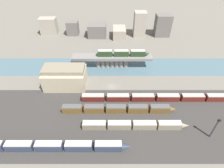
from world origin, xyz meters
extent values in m
plane|color=#666056|center=(0.00, 0.00, 0.00)|extent=(400.00, 400.00, 0.00)
cube|color=#33302D|center=(0.00, -24.00, 0.00)|extent=(280.00, 42.00, 0.01)
cube|color=#47606B|center=(0.00, 20.89, 0.00)|extent=(320.00, 21.12, 0.01)
cube|color=slate|center=(0.00, 20.89, 7.14)|extent=(50.90, 7.27, 1.82)
cylinder|color=gray|center=(-9.05, 20.89, 3.11)|extent=(3.09, 3.09, 6.23)
cylinder|color=gray|center=(-6.03, 20.89, 3.11)|extent=(3.09, 3.09, 6.23)
cylinder|color=gray|center=(-3.02, 20.89, 3.11)|extent=(3.09, 3.09, 6.23)
cylinder|color=gray|center=(0.00, 20.89, 3.11)|extent=(3.09, 3.09, 6.23)
cylinder|color=gray|center=(3.02, 20.89, 3.11)|extent=(3.09, 3.09, 6.23)
cylinder|color=gray|center=(6.03, 20.89, 3.11)|extent=(3.09, 3.09, 6.23)
cylinder|color=gray|center=(9.05, 20.89, 3.11)|extent=(3.09, 3.09, 6.23)
cube|color=#23381E|center=(-4.42, 20.89, 9.85)|extent=(9.13, 2.76, 3.61)
cube|color=#B7B2A3|center=(-4.42, 20.89, 11.85)|extent=(8.77, 2.54, 0.40)
cube|color=#23381E|center=(5.90, 20.89, 9.85)|extent=(9.13, 2.76, 3.61)
cube|color=#B7B2A3|center=(5.90, 20.89, 11.85)|extent=(8.77, 2.54, 0.40)
cube|color=#23381E|center=(16.22, 20.89, 9.85)|extent=(9.13, 2.76, 3.61)
cube|color=#B7B2A3|center=(16.22, 20.89, 11.85)|extent=(8.77, 2.54, 0.40)
cone|color=#23381E|center=(22.38, 20.89, 9.67)|extent=(3.20, 2.49, 2.49)
cube|color=#2D384C|center=(-36.40, -38.83, 1.82)|extent=(10.79, 2.91, 3.64)
cube|color=#B7B2A3|center=(-36.40, -38.83, 3.84)|extent=(10.36, 2.68, 0.40)
cube|color=#2D384C|center=(-24.73, -38.83, 1.82)|extent=(10.79, 2.91, 3.64)
cube|color=#B7B2A3|center=(-24.73, -38.83, 3.84)|extent=(10.36, 2.68, 0.40)
cube|color=#2D384C|center=(-13.07, -38.83, 1.82)|extent=(10.79, 2.91, 3.64)
cube|color=#B7B2A3|center=(-13.07, -38.83, 3.84)|extent=(10.36, 2.68, 0.40)
cube|color=#2D384C|center=(-1.40, -38.83, 1.82)|extent=(10.79, 2.91, 3.64)
cube|color=#B7B2A3|center=(-1.40, -38.83, 3.84)|extent=(10.36, 2.68, 0.40)
cone|color=#2D384C|center=(5.88, -38.83, 1.64)|extent=(3.78, 2.62, 2.62)
cube|color=gray|center=(-7.79, -28.44, 1.58)|extent=(10.33, 2.88, 3.17)
cube|color=#B7B2A3|center=(-7.79, -28.44, 3.37)|extent=(9.92, 2.65, 0.40)
cube|color=gray|center=(3.26, -28.44, 1.58)|extent=(10.33, 2.88, 3.17)
cube|color=#B7B2A3|center=(3.26, -28.44, 3.37)|extent=(9.92, 2.65, 0.40)
cube|color=gray|center=(14.31, -28.44, 1.58)|extent=(10.33, 2.88, 3.17)
cube|color=#B7B2A3|center=(14.31, -28.44, 3.37)|extent=(9.92, 2.65, 0.40)
cube|color=gray|center=(25.35, -28.44, 1.58)|extent=(10.33, 2.88, 3.17)
cube|color=#B7B2A3|center=(25.35, -28.44, 3.37)|extent=(9.92, 2.65, 0.40)
cone|color=gray|center=(32.33, -28.44, 1.42)|extent=(3.62, 2.59, 2.59)
cube|color=brown|center=(-19.19, -18.83, 1.65)|extent=(9.55, 3.18, 3.31)
cube|color=#4C4C4C|center=(-19.19, -18.83, 3.51)|extent=(9.17, 2.93, 0.40)
cube|color=brown|center=(-8.63, -18.83, 1.65)|extent=(9.55, 3.18, 3.31)
cube|color=#4C4C4C|center=(-8.63, -18.83, 3.51)|extent=(9.17, 2.93, 0.40)
cube|color=brown|center=(1.93, -18.83, 1.65)|extent=(9.55, 3.18, 3.31)
cube|color=#4C4C4C|center=(1.93, -18.83, 3.51)|extent=(9.17, 2.93, 0.40)
cube|color=brown|center=(12.50, -18.83, 1.65)|extent=(9.55, 3.18, 3.31)
cube|color=#4C4C4C|center=(12.50, -18.83, 3.51)|extent=(9.17, 2.93, 0.40)
cube|color=brown|center=(23.06, -18.83, 1.65)|extent=(9.55, 3.18, 3.31)
cube|color=#4C4C4C|center=(23.06, -18.83, 3.51)|extent=(9.17, 2.93, 0.40)
cone|color=brown|center=(29.51, -18.83, 1.49)|extent=(3.34, 2.86, 2.86)
cube|color=#5B1E19|center=(-9.71, -10.91, 1.61)|extent=(11.70, 3.00, 3.22)
cube|color=#9E998E|center=(-9.71, -10.91, 3.42)|extent=(11.23, 2.76, 0.40)
cube|color=#5B1E19|center=(3.16, -10.91, 1.61)|extent=(11.70, 3.00, 3.22)
cube|color=#9E998E|center=(3.16, -10.91, 3.42)|extent=(11.23, 2.76, 0.40)
cube|color=#5B1E19|center=(16.04, -10.91, 1.61)|extent=(11.70, 3.00, 3.22)
cube|color=#9E998E|center=(16.04, -10.91, 3.42)|extent=(11.23, 2.76, 0.40)
cube|color=#5B1E19|center=(28.91, -10.91, 1.61)|extent=(11.70, 3.00, 3.22)
cube|color=#9E998E|center=(28.91, -10.91, 3.42)|extent=(11.23, 2.76, 0.40)
cube|color=#5B1E19|center=(41.78, -10.91, 1.61)|extent=(11.70, 3.00, 3.22)
cube|color=#9E998E|center=(41.78, -10.91, 3.42)|extent=(11.23, 2.76, 0.40)
cube|color=#5B1E19|center=(54.66, -10.91, 1.61)|extent=(11.70, 3.00, 3.22)
cube|color=#9E998E|center=(54.66, -10.91, 3.42)|extent=(11.23, 2.76, 0.40)
cube|color=tan|center=(-26.20, 1.61, 5.01)|extent=(22.86, 14.07, 10.02)
cube|color=#7C725C|center=(-26.20, 1.61, 11.12)|extent=(22.40, 9.85, 2.20)
cylinder|color=#4C4C51|center=(41.66, -33.14, 5.07)|extent=(0.78, 0.78, 10.14)
cube|color=black|center=(41.66, -33.14, 10.74)|extent=(1.00, 0.70, 1.20)
cube|color=gray|center=(-55.74, 74.51, 7.04)|extent=(14.25, 8.50, 14.07)
cube|color=#605B56|center=(-34.48, 73.09, 5.81)|extent=(9.82, 8.25, 11.62)
cube|color=#605B56|center=(-12.76, 69.56, 5.35)|extent=(15.29, 13.41, 10.71)
cube|color=gray|center=(6.22, 67.49, 4.09)|extent=(10.61, 15.90, 8.17)
cube|color=gray|center=(23.59, 70.82, 10.18)|extent=(9.83, 9.56, 20.35)
cube|color=#605B56|center=(43.52, 71.11, 8.97)|extent=(12.80, 10.13, 17.95)
camera|label=1|loc=(0.04, -76.63, 64.29)|focal=28.00mm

